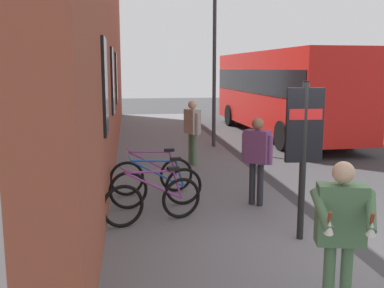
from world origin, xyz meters
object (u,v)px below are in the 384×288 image
at_px(bicycle_mid_rack, 157,187).
at_px(transit_info_sign, 304,135).
at_px(city_bus, 281,88).
at_px(pedestrian_crossing_street, 257,152).
at_px(street_lamp, 214,47).
at_px(bicycle_nearest_sign, 152,175).
at_px(tourist_with_hotdogs, 341,225).
at_px(pedestrian_near_bus, 192,126).
at_px(bicycle_under_window, 153,200).

height_order(bicycle_mid_rack, transit_info_sign, transit_info_sign).
xyz_separation_m(city_bus, pedestrian_crossing_street, (-9.45, 3.73, -0.78)).
xyz_separation_m(transit_info_sign, street_lamp, (8.30, -0.24, 1.69)).
bearing_deg(bicycle_nearest_sign, street_lamp, -23.17).
distance_m(bicycle_nearest_sign, city_bus, 10.21).
relative_size(city_bus, tourist_with_hotdogs, 6.33).
distance_m(city_bus, pedestrian_near_bus, 7.28).
distance_m(transit_info_sign, pedestrian_near_bus, 5.58).
xyz_separation_m(transit_info_sign, pedestrian_near_bus, (5.49, 0.89, -0.53)).
bearing_deg(city_bus, pedestrian_near_bus, 142.32).
bearing_deg(bicycle_under_window, pedestrian_near_bus, -16.22).
height_order(bicycle_under_window, transit_info_sign, transit_info_sign).
bearing_deg(bicycle_nearest_sign, city_bus, -33.91).
bearing_deg(bicycle_under_window, street_lamp, -18.43).
bearing_deg(street_lamp, pedestrian_near_bus, 158.17).
relative_size(bicycle_nearest_sign, street_lamp, 0.31).
distance_m(pedestrian_crossing_street, pedestrian_near_bus, 3.79).
bearing_deg(pedestrian_crossing_street, bicycle_mid_rack, 85.91).
bearing_deg(pedestrian_near_bus, bicycle_under_window, 163.78).
distance_m(pedestrian_crossing_street, tourist_with_hotdogs, 3.97).
bearing_deg(pedestrian_near_bus, bicycle_mid_rack, 161.74).
height_order(bicycle_nearest_sign, pedestrian_crossing_street, pedestrian_crossing_street).
bearing_deg(city_bus, bicycle_mid_rack, 148.95).
bearing_deg(pedestrian_crossing_street, bicycle_nearest_sign, 61.13).
xyz_separation_m(bicycle_mid_rack, tourist_with_hotdogs, (-4.09, -1.59, 0.64)).
xyz_separation_m(pedestrian_near_bus, tourist_with_hotdogs, (-7.68, -0.41, -0.03)).
distance_m(bicycle_nearest_sign, pedestrian_near_bus, 3.01).
relative_size(transit_info_sign, city_bus, 0.23).
height_order(bicycle_mid_rack, street_lamp, street_lamp).
xyz_separation_m(bicycle_mid_rack, city_bus, (9.32, -5.61, 1.41)).
bearing_deg(bicycle_nearest_sign, pedestrian_near_bus, -24.55).
xyz_separation_m(city_bus, street_lamp, (-2.92, 3.30, 1.49)).
distance_m(city_bus, tourist_with_hotdogs, 14.02).
xyz_separation_m(bicycle_nearest_sign, street_lamp, (5.48, -2.34, 2.89)).
xyz_separation_m(city_bus, tourist_with_hotdogs, (-13.41, 4.02, -0.77)).
height_order(city_bus, pedestrian_near_bus, city_bus).
xyz_separation_m(bicycle_nearest_sign, transit_info_sign, (-2.82, -2.10, 1.21)).
distance_m(bicycle_mid_rack, pedestrian_crossing_street, 1.99).
xyz_separation_m(bicycle_nearest_sign, pedestrian_near_bus, (2.67, -1.22, 0.68)).
distance_m(bicycle_nearest_sign, pedestrian_crossing_street, 2.28).
bearing_deg(bicycle_mid_rack, bicycle_nearest_sign, 2.10).
relative_size(bicycle_nearest_sign, pedestrian_crossing_street, 1.05).
height_order(bicycle_mid_rack, bicycle_nearest_sign, same).
bearing_deg(bicycle_under_window, tourist_with_hotdogs, -152.20).
distance_m(bicycle_under_window, street_lamp, 8.18).
bearing_deg(pedestrian_near_bus, bicycle_nearest_sign, 155.45).
relative_size(bicycle_under_window, city_bus, 0.16).
distance_m(bicycle_mid_rack, tourist_with_hotdogs, 4.44).
bearing_deg(tourist_with_hotdogs, street_lamp, -3.92).
bearing_deg(city_bus, pedestrian_crossing_street, 158.49).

